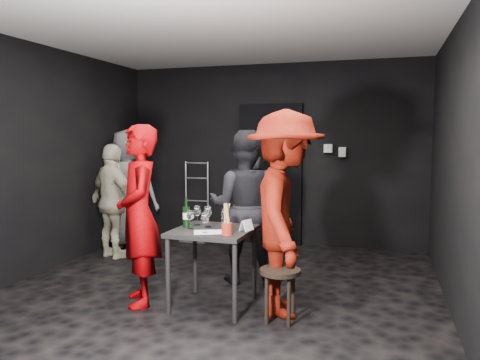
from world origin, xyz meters
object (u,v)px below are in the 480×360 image
(man_maroon, at_px, (285,189))
(breadstick_cup, at_px, (227,220))
(woman_black, at_px, (244,197))
(tasting_table, at_px, (213,239))
(stool, at_px, (280,279))
(wine_bottle, at_px, (186,216))
(server_red, at_px, (139,201))
(bystander_grey, at_px, (129,180))
(hand_truck, at_px, (196,226))
(bystander_cream, at_px, (113,200))

(man_maroon, relative_size, breadstick_cup, 7.61)
(woman_black, relative_size, breadstick_cup, 6.31)
(tasting_table, height_order, man_maroon, man_maroon)
(tasting_table, xyz_separation_m, breadstick_cup, (0.21, -0.21, 0.24))
(stool, height_order, wine_bottle, wine_bottle)
(man_maroon, height_order, wine_bottle, man_maroon)
(server_red, relative_size, bystander_grey, 1.02)
(tasting_table, relative_size, server_red, 0.37)
(hand_truck, relative_size, server_red, 0.61)
(server_red, bearing_deg, hand_truck, 157.20)
(server_red, distance_m, wine_bottle, 0.48)
(stool, bearing_deg, hand_truck, 125.05)
(stool, height_order, bystander_grey, bystander_grey)
(man_maroon, height_order, bystander_grey, man_maroon)
(breadstick_cup, bearing_deg, bystander_grey, 136.49)
(stool, xyz_separation_m, bystander_grey, (-2.71, 2.08, 0.61))
(woman_black, bearing_deg, server_red, 46.02)
(server_red, relative_size, woman_black, 1.05)
(man_maroon, bearing_deg, server_red, 83.95)
(hand_truck, height_order, server_red, server_red)
(tasting_table, distance_m, wine_bottle, 0.35)
(wine_bottle, bearing_deg, server_red, -160.56)
(server_red, bearing_deg, stool, 54.23)
(hand_truck, distance_m, bystander_grey, 1.29)
(tasting_table, relative_size, wine_bottle, 2.66)
(man_maroon, distance_m, bystander_grey, 3.30)
(hand_truck, distance_m, wine_bottle, 2.83)
(wine_bottle, bearing_deg, tasting_table, -4.35)
(wine_bottle, bearing_deg, bystander_grey, 132.59)
(hand_truck, height_order, tasting_table, hand_truck)
(hand_truck, xyz_separation_m, tasting_table, (1.26, -2.60, 0.43))
(wine_bottle, bearing_deg, man_maroon, 0.82)
(tasting_table, xyz_separation_m, server_red, (-0.71, -0.13, 0.36))
(tasting_table, xyz_separation_m, bystander_grey, (-2.02, 1.91, 0.34))
(man_maroon, bearing_deg, bystander_cream, 51.11)
(bystander_grey, bearing_deg, woman_black, 151.97)
(hand_truck, bearing_deg, breadstick_cup, -65.11)
(wine_bottle, bearing_deg, hand_truck, 110.67)
(server_red, relative_size, bystander_cream, 1.30)
(breadstick_cup, bearing_deg, wine_bottle, 155.26)
(bystander_cream, distance_m, bystander_grey, 0.65)
(man_maroon, bearing_deg, woman_black, 25.01)
(tasting_table, bearing_deg, hand_truck, 115.76)
(server_red, height_order, wine_bottle, server_red)
(tasting_table, relative_size, bystander_grey, 0.38)
(server_red, bearing_deg, bystander_grey, 178.58)
(man_maroon, height_order, breadstick_cup, man_maroon)
(stool, distance_m, wine_bottle, 1.10)
(tasting_table, height_order, server_red, server_red)
(server_red, height_order, bystander_grey, server_red)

